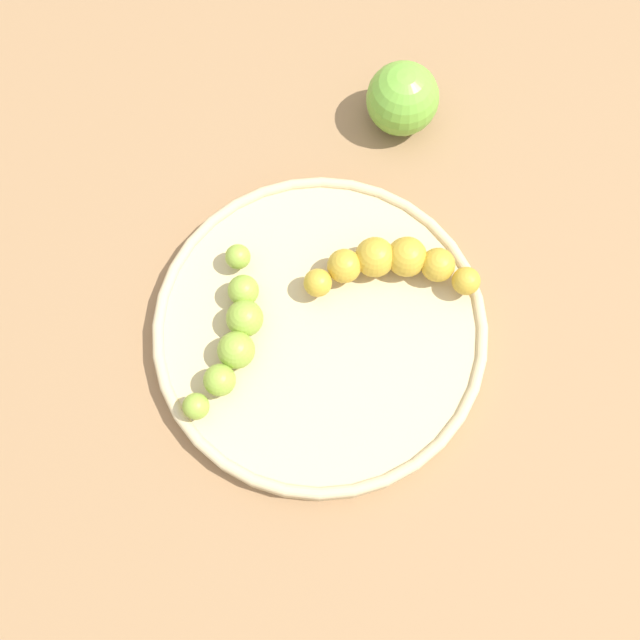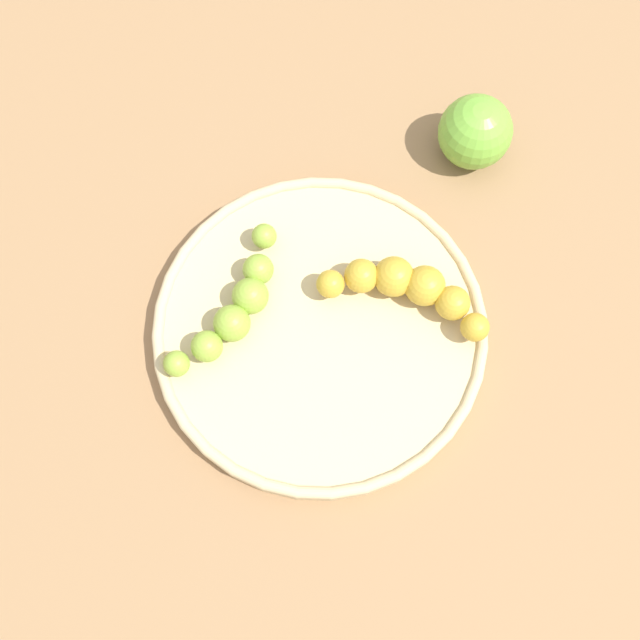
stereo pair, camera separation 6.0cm
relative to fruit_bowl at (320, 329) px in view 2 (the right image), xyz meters
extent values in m
plane|color=#936D47|center=(0.00, 0.00, -0.01)|extent=(2.40, 2.40, 0.00)
cylinder|color=#D1B784|center=(0.00, 0.00, 0.00)|extent=(0.29, 0.29, 0.02)
torus|color=#D1B784|center=(0.00, 0.00, 0.01)|extent=(0.29, 0.29, 0.01)
sphere|color=gold|center=(-0.08, 0.10, 0.02)|extent=(0.02, 0.02, 0.02)
sphere|color=gold|center=(-0.09, 0.07, 0.02)|extent=(0.03, 0.03, 0.03)
sphere|color=gold|center=(-0.08, 0.05, 0.02)|extent=(0.03, 0.03, 0.03)
sphere|color=gold|center=(-0.07, 0.02, 0.02)|extent=(0.03, 0.03, 0.03)
sphere|color=gold|center=(-0.05, 0.00, 0.02)|extent=(0.03, 0.03, 0.03)
sphere|color=gold|center=(-0.03, -0.01, 0.02)|extent=(0.02, 0.02, 0.02)
sphere|color=#8CAD38|center=(0.11, -0.06, 0.02)|extent=(0.02, 0.02, 0.02)
sphere|color=#8CAD38|center=(0.08, -0.06, 0.02)|extent=(0.03, 0.03, 0.03)
sphere|color=#8CAD38|center=(0.05, -0.05, 0.02)|extent=(0.03, 0.03, 0.03)
sphere|color=#8CAD38|center=(0.02, -0.06, 0.02)|extent=(0.03, 0.03, 0.03)
sphere|color=#8CAD38|center=(0.00, -0.07, 0.02)|extent=(0.03, 0.03, 0.03)
sphere|color=#8CAD38|center=(-0.03, -0.09, 0.02)|extent=(0.02, 0.02, 0.02)
sphere|color=#72B238|center=(-0.23, -0.01, 0.02)|extent=(0.07, 0.07, 0.07)
camera|label=1|loc=(0.17, 0.07, 0.60)|focal=41.01mm
camera|label=2|loc=(0.14, 0.12, 0.60)|focal=41.01mm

